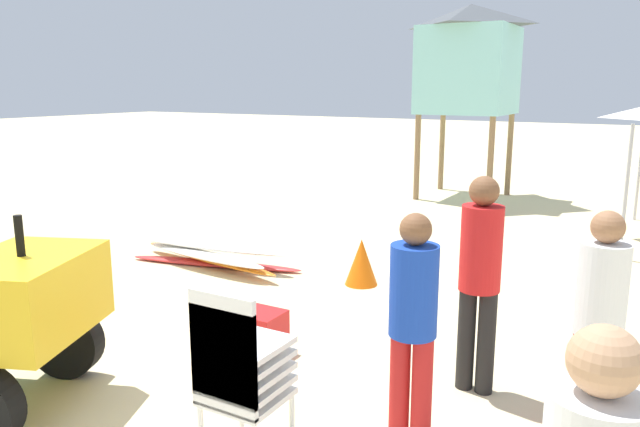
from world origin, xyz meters
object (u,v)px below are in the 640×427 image
at_px(traffic_cone_near, 361,262).
at_px(cooler_box, 252,331).
at_px(surfboard_pile, 210,256).
at_px(lifeguard_far_right, 480,270).
at_px(lifeguard_near_center, 413,315).
at_px(lifeguard_tower, 469,59).
at_px(stacked_plastic_chairs, 236,365).
at_px(lifeguard_near_left, 599,314).

relative_size(traffic_cone_near, cooler_box, 0.97).
relative_size(surfboard_pile, lifeguard_far_right, 1.48).
bearing_deg(lifeguard_near_center, lifeguard_tower, 105.34).
bearing_deg(lifeguard_far_right, cooler_box, -170.94).
relative_size(stacked_plastic_chairs, lifeguard_near_center, 0.75).
bearing_deg(cooler_box, lifeguard_near_left, -0.30).
xyz_separation_m(lifeguard_near_center, lifeguard_far_right, (0.17, 0.94, 0.09)).
relative_size(lifeguard_near_left, traffic_cone_near, 2.83).
relative_size(lifeguard_near_left, cooler_box, 2.74).
height_order(stacked_plastic_chairs, cooler_box, stacked_plastic_chairs).
bearing_deg(lifeguard_far_right, lifeguard_tower, 108.00).
relative_size(lifeguard_far_right, cooler_box, 2.94).
bearing_deg(lifeguard_near_center, surfboard_pile, 147.11).
height_order(lifeguard_far_right, lifeguard_tower, lifeguard_tower).
height_order(lifeguard_near_left, lifeguard_near_center, lifeguard_near_left).
bearing_deg(lifeguard_near_center, lifeguard_near_left, 29.99).
relative_size(surfboard_pile, traffic_cone_near, 4.49).
xyz_separation_m(lifeguard_near_left, lifeguard_near_center, (-1.07, -0.61, -0.01)).
distance_m(lifeguard_near_left, lifeguard_near_center, 1.23).
bearing_deg(lifeguard_far_right, lifeguard_near_left, -20.24).
xyz_separation_m(surfboard_pile, lifeguard_far_right, (4.07, -1.57, 0.84)).
bearing_deg(cooler_box, lifeguard_tower, 95.17).
xyz_separation_m(traffic_cone_near, cooler_box, (0.01, -2.26, -0.08)).
bearing_deg(lifeguard_tower, lifeguard_near_center, -74.66).
xyz_separation_m(lifeguard_far_right, cooler_box, (-1.97, -0.31, -0.80)).
height_order(stacked_plastic_chairs, lifeguard_tower, lifeguard_tower).
distance_m(stacked_plastic_chairs, surfboard_pile, 4.56).
bearing_deg(stacked_plastic_chairs, lifeguard_near_center, 44.42).
distance_m(surfboard_pile, traffic_cone_near, 2.12).
xyz_separation_m(lifeguard_near_left, cooler_box, (-2.86, 0.02, -0.73)).
bearing_deg(cooler_box, surfboard_pile, 137.99).
height_order(lifeguard_tower, cooler_box, lifeguard_tower).
xyz_separation_m(lifeguard_tower, cooler_box, (0.80, -8.84, -2.74)).
distance_m(lifeguard_tower, cooler_box, 9.29).
distance_m(traffic_cone_near, cooler_box, 2.26).
relative_size(lifeguard_near_center, lifeguard_far_right, 0.92).
height_order(surfboard_pile, lifeguard_near_center, lifeguard_near_center).
height_order(stacked_plastic_chairs, traffic_cone_near, stacked_plastic_chairs).
bearing_deg(lifeguard_near_left, traffic_cone_near, 141.60).
height_order(lifeguard_near_left, traffic_cone_near, lifeguard_near_left).
relative_size(lifeguard_tower, cooler_box, 6.86).
xyz_separation_m(stacked_plastic_chairs, lifeguard_near_center, (0.84, 0.82, 0.22)).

